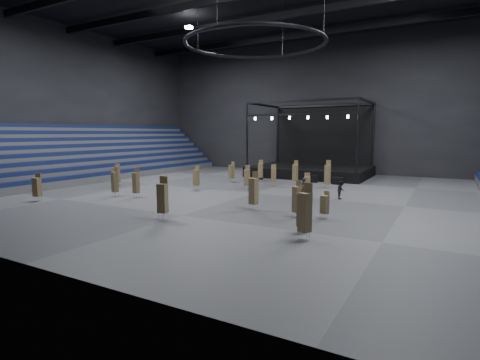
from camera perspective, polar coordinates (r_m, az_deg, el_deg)
The scene contains 30 objects.
floor at distance 33.76m, azimuth 2.21°, elevation -2.02°, with size 50.00×50.00×0.00m, color #474749.
wall_back at distance 53.01m, azimuth 12.84°, elevation 10.92°, with size 50.00×0.20×18.00m, color black.
wall_front at distance 17.82m, azimuth -31.91°, elevation 17.75°, with size 50.00×0.20×18.00m, color black.
wall_left at distance 50.05m, azimuth -24.64°, elevation 10.68°, with size 0.20×42.00×18.00m, color black.
bleachers_left at distance 48.42m, azimuth -22.74°, elevation 2.29°, with size 7.20×40.00×6.40m.
stage at distance 48.51m, azimuth 10.99°, elevation 2.40°, with size 14.00×10.00×9.20m.
truss_ring at distance 34.17m, azimuth 2.32°, elevation 20.03°, with size 12.30×12.30×5.15m.
flight_case_left at distance 43.76m, azimuth 2.78°, elevation 0.62°, with size 1.18×0.59×0.79m, color black.
flight_case_mid at distance 41.76m, azimuth 10.94°, elevation 0.19°, with size 1.21×0.60×0.81m, color black.
flight_case_right at distance 40.68m, azimuth 14.63°, elevation -0.13°, with size 1.14×0.57×0.76m, color black.
chair_stack_0 at distance 41.31m, azimuth -1.27°, elevation 1.34°, with size 0.62×0.62×2.24m.
chair_stack_1 at distance 26.26m, azimuth 2.09°, elevation -1.60°, with size 0.58×0.58×2.72m.
chair_stack_2 at distance 37.47m, azimuth 13.20°, elevation 0.88°, with size 0.51×0.51×2.77m.
chair_stack_3 at distance 24.19m, azimuth 12.79°, elevation -3.60°, with size 0.55×0.55×1.78m.
chair_stack_4 at distance 20.47m, azimuth 9.53°, elevation -4.44°, with size 0.60×0.60×2.59m.
chair_stack_5 at distance 36.05m, azimuth 1.08°, elevation 0.50°, with size 0.53×0.53×2.31m.
chair_stack_6 at distance 24.18m, azimuth 8.63°, elevation -2.84°, with size 0.55×0.55×2.42m.
chair_stack_7 at distance 39.58m, azimuth 8.42°, elevation 1.17°, with size 0.49×0.49×2.55m.
chair_stack_8 at distance 32.68m, azimuth -15.57°, elevation -0.36°, with size 0.45×0.45×2.48m.
chair_stack_9 at distance 33.58m, azimuth -18.53°, elevation -0.22°, with size 0.52×0.52×2.54m.
chair_stack_10 at distance 38.09m, azimuth 5.14°, elevation 0.83°, with size 0.68×0.68×2.25m.
chair_stack_11 at distance 39.63m, azimuth -18.33°, elevation 0.82°, with size 0.61×0.61×2.33m.
chair_stack_12 at distance 19.14m, azimuth 9.88°, elevation -4.74°, with size 0.68×0.68×2.94m.
chair_stack_13 at distance 42.18m, azimuth 3.15°, elevation 1.53°, with size 0.62×0.62×2.38m.
chair_stack_14 at distance 31.87m, azimuth 10.20°, elevation -0.66°, with size 0.63×0.63×2.08m.
chair_stack_15 at distance 33.71m, azimuth -28.54°, elevation -0.87°, with size 0.62×0.62×2.24m.
chair_stack_16 at distance 36.10m, azimuth -6.67°, elevation 0.44°, with size 0.48×0.48×2.26m.
chair_stack_17 at distance 23.83m, azimuth -11.71°, elevation -2.61°, with size 0.66×0.66×2.73m.
man_center at distance 30.55m, azimuth 9.71°, elevation -1.37°, with size 0.66×0.44×1.82m, color black.
crew_member at distance 31.81m, azimuth 15.12°, elevation -1.47°, with size 0.73×0.57×1.50m, color black.
Camera 1 is at (15.15, -29.68, 5.42)m, focal length 28.00 mm.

